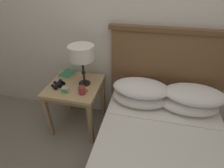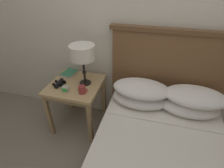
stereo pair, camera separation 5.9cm
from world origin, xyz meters
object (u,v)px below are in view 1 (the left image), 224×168
object	(u,v)px
nightstand	(75,90)
table_lamp	(82,54)
book_on_nightstand	(68,74)
binoculars_pair	(58,84)
coffee_mug	(82,90)
bed	(161,157)
alarm_clock	(65,90)

from	to	relation	value
nightstand	table_lamp	size ratio (longest dim) A/B	1.36
book_on_nightstand	binoculars_pair	xyz separation A→B (m)	(-0.00, -0.24, 0.00)
book_on_nightstand	coffee_mug	bearing A→B (deg)	-45.60
nightstand	bed	xyz separation A→B (m)	(1.00, -0.50, -0.23)
nightstand	bed	distance (m)	1.15
table_lamp	alarm_clock	xyz separation A→B (m)	(-0.14, -0.20, -0.34)
table_lamp	alarm_clock	bearing A→B (deg)	-124.57
binoculars_pair	table_lamp	bearing A→B (deg)	22.03
book_on_nightstand	binoculars_pair	world-z (taller)	binoculars_pair
book_on_nightstand	coffee_mug	size ratio (longest dim) A/B	2.13
table_lamp	bed	bearing A→B (deg)	-31.05
alarm_clock	book_on_nightstand	bearing A→B (deg)	110.78
book_on_nightstand	binoculars_pair	distance (m)	0.24
binoculars_pair	alarm_clock	bearing A→B (deg)	-35.67
bed	coffee_mug	xyz separation A→B (m)	(-0.85, 0.35, 0.36)
bed	alarm_clock	distance (m)	1.14
coffee_mug	alarm_clock	distance (m)	0.18
nightstand	table_lamp	world-z (taller)	table_lamp
nightstand	bed	bearing A→B (deg)	-26.61
book_on_nightstand	coffee_mug	distance (m)	0.45
table_lamp	coffee_mug	world-z (taller)	table_lamp
alarm_clock	bed	bearing A→B (deg)	-17.93
bed	book_on_nightstand	world-z (taller)	bed
nightstand	coffee_mug	size ratio (longest dim) A/B	6.01
bed	book_on_nightstand	bearing A→B (deg)	149.97
binoculars_pair	bed	bearing A→B (deg)	-20.20
table_lamp	binoculars_pair	xyz separation A→B (m)	(-0.27, -0.11, -0.35)
binoculars_pair	coffee_mug	world-z (taller)	coffee_mug
binoculars_pair	nightstand	bearing A→B (deg)	24.85
nightstand	book_on_nightstand	distance (m)	0.25
binoculars_pair	alarm_clock	world-z (taller)	alarm_clock
table_lamp	coffee_mug	xyz separation A→B (m)	(0.04, -0.18, -0.33)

